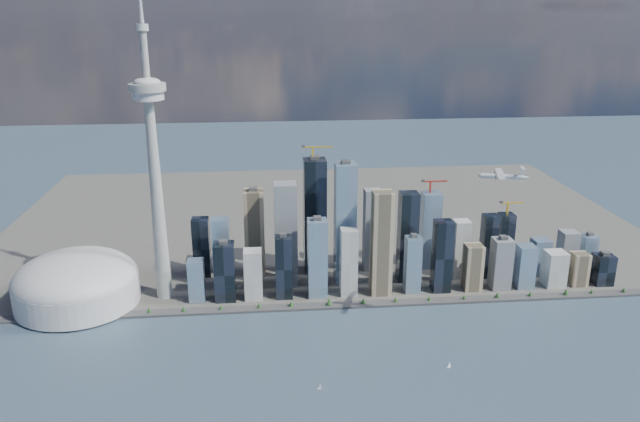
{
  "coord_description": "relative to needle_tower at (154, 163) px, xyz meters",
  "views": [
    {
      "loc": [
        -127.87,
        -672.73,
        473.26
      ],
      "look_at": [
        -39.72,
        260.0,
        164.25
      ],
      "focal_mm": 35.0,
      "sensor_mm": 36.0,
      "label": 1
    }
  ],
  "objects": [
    {
      "name": "ground",
      "position": [
        300.0,
        -310.0,
        -235.84
      ],
      "size": [
        4000.0,
        4000.0,
        0.0
      ],
      "primitive_type": "plane",
      "color": "#384F62",
      "rests_on": "ground"
    },
    {
      "name": "land",
      "position": [
        300.0,
        390.0,
        -234.34
      ],
      "size": [
        1400.0,
        900.0,
        3.0
      ],
      "primitive_type": "cube",
      "color": "#4C4C47",
      "rests_on": "ground"
    },
    {
      "name": "shoreline_trees",
      "position": [
        300.0,
        -60.0,
        -227.06
      ],
      "size": [
        960.53,
        7.2,
        8.8
      ],
      "color": "#3F2D1E",
      "rests_on": "seawall"
    },
    {
      "name": "sailboat_east",
      "position": [
        419.32,
        -255.79,
        -232.64
      ],
      "size": [
        6.94,
        4.36,
        9.97
      ],
      "rotation": [
        0.0,
        0.0,
        0.43
      ],
      "color": "white",
      "rests_on": "ground"
    },
    {
      "name": "needle_tower",
      "position": [
        0.0,
        0.0,
        0.0
      ],
      "size": [
        56.0,
        56.0,
        550.5
      ],
      "color": "gray",
      "rests_on": "land"
    },
    {
      "name": "airplane",
      "position": [
        497.84,
        -187.07,
        16.69
      ],
      "size": [
        67.7,
        60.4,
        16.76
      ],
      "rotation": [
        0.0,
        0.0,
        -0.28
      ],
      "color": "silver",
      "rests_on": "ground"
    },
    {
      "name": "dome_stadium",
      "position": [
        -140.0,
        -10.0,
        -196.4
      ],
      "size": [
        200.0,
        200.0,
        86.0
      ],
      "color": "silver",
      "rests_on": "land"
    },
    {
      "name": "sailboat_west",
      "position": [
        237.48,
        -289.61,
        -232.95
      ],
      "size": [
        6.51,
        2.85,
        8.99
      ],
      "rotation": [
        0.0,
        0.0,
        -0.21
      ],
      "color": "white",
      "rests_on": "ground"
    },
    {
      "name": "skyscraper_cluster",
      "position": [
        359.62,
        26.82,
        -162.1
      ],
      "size": [
        736.0,
        142.0,
        238.96
      ],
      "color": "black",
      "rests_on": "land"
    },
    {
      "name": "seawall",
      "position": [
        300.0,
        -60.0,
        -233.84
      ],
      "size": [
        1100.0,
        22.0,
        4.0
      ],
      "primitive_type": "cube",
      "color": "#383838",
      "rests_on": "ground"
    }
  ]
}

